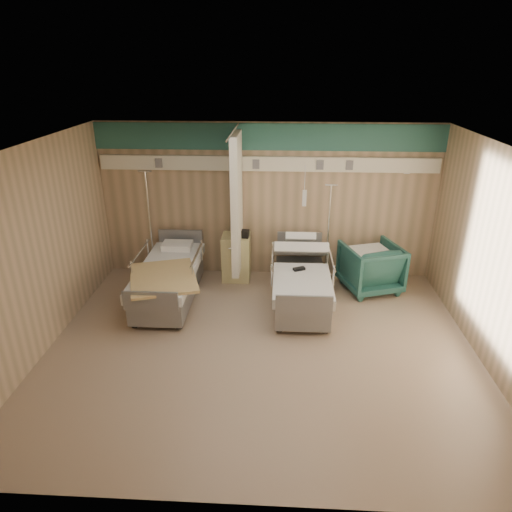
% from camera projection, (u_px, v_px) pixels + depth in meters
% --- Properties ---
extents(ground, '(6.00, 5.00, 0.00)m').
position_uv_depth(ground, '(261.00, 347.00, 6.48)').
color(ground, '#9F856D').
rests_on(ground, ground).
extents(room_walls, '(6.04, 5.04, 2.82)m').
position_uv_depth(room_walls, '(260.00, 217.00, 5.98)').
color(room_walls, tan).
rests_on(room_walls, ground).
extents(bed_right, '(1.00, 2.16, 0.63)m').
position_uv_depth(bed_right, '(301.00, 287.00, 7.52)').
color(bed_right, silver).
rests_on(bed_right, ground).
extents(bed_left, '(1.00, 2.16, 0.63)m').
position_uv_depth(bed_left, '(169.00, 283.00, 7.63)').
color(bed_left, silver).
rests_on(bed_left, ground).
extents(bedside_cabinet, '(0.50, 0.48, 0.85)m').
position_uv_depth(bedside_cabinet, '(236.00, 257.00, 8.36)').
color(bedside_cabinet, beige).
rests_on(bedside_cabinet, ground).
extents(visitor_armchair, '(1.15, 1.17, 0.85)m').
position_uv_depth(visitor_armchair, '(371.00, 267.00, 7.96)').
color(visitor_armchair, '#21524C').
rests_on(visitor_armchair, ground).
extents(waffle_blanket, '(0.78, 0.73, 0.07)m').
position_uv_depth(waffle_blanket, '(371.00, 242.00, 7.79)').
color(waffle_blanket, white).
rests_on(waffle_blanket, visitor_armchair).
extents(iv_stand_right, '(0.32, 0.32, 1.79)m').
position_uv_depth(iv_stand_right, '(326.00, 260.00, 8.36)').
color(iv_stand_right, silver).
rests_on(iv_stand_right, ground).
extents(iv_stand_left, '(0.36, 0.36, 2.03)m').
position_uv_depth(iv_stand_left, '(153.00, 257.00, 8.38)').
color(iv_stand_left, silver).
rests_on(iv_stand_left, ground).
extents(call_remote, '(0.21, 0.16, 0.04)m').
position_uv_depth(call_remote, '(299.00, 269.00, 7.36)').
color(call_remote, black).
rests_on(call_remote, bed_right).
extents(tan_blanket, '(1.30, 1.47, 0.04)m').
position_uv_depth(tan_blanket, '(163.00, 278.00, 7.07)').
color(tan_blanket, tan).
rests_on(tan_blanket, bed_left).
extents(toiletry_bag, '(0.25, 0.18, 0.13)m').
position_uv_depth(toiletry_bag, '(242.00, 234.00, 8.09)').
color(toiletry_bag, black).
rests_on(toiletry_bag, bedside_cabinet).
extents(white_cup, '(0.10, 0.10, 0.13)m').
position_uv_depth(white_cup, '(233.00, 230.00, 8.25)').
color(white_cup, white).
rests_on(white_cup, bedside_cabinet).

